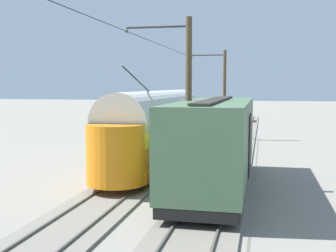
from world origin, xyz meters
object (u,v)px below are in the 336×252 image
Objects in this scene: vintage_streetcar at (159,125)px; catenary_pole_mid_near at (187,100)px; spare_tie_stack at (143,142)px; catenary_pole_foreground at (223,93)px; boxcar_adjacent at (216,141)px.

vintage_streetcar is 2.37× the size of catenary_pole_mid_near.
catenary_pole_mid_near is 3.16× the size of spare_tie_stack.
catenary_pole_foreground is 18.00m from catenary_pole_mid_near.
spare_tie_stack is (5.62, -12.87, -3.69)m from catenary_pole_mid_near.
vintage_streetcar reaches higher than spare_tie_stack.
catenary_pole_foreground is at bearing -90.00° from catenary_pole_mid_near.
vintage_streetcar is 2.37× the size of catenary_pole_foreground.
vintage_streetcar is at bearing 77.01° from catenary_pole_foreground.
boxcar_adjacent is at bearing 118.19° from spare_tie_stack.
catenary_pole_mid_near reaches higher than vintage_streetcar.
vintage_streetcar is 7.63m from spare_tie_stack.
catenary_pole_mid_near is (0.00, 18.00, 0.00)m from catenary_pole_foreground.
catenary_pole_mid_near reaches higher than spare_tie_stack.
boxcar_adjacent is at bearing 123.40° from vintage_streetcar.
catenary_pole_foreground is at bearing -85.89° from boxcar_adjacent.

